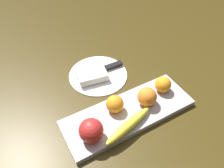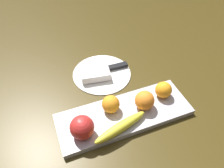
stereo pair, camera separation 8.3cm
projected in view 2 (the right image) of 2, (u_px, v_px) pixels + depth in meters
The scene contains 10 objects.
ground_plane at pixel (109, 114), 0.80m from camera, with size 2.40×2.40×0.00m, color #3C2F10.
fruit_tray at pixel (124, 115), 0.78m from camera, with size 0.47×0.16×0.02m, color #B6B4C2.
apple at pixel (82, 127), 0.69m from camera, with size 0.08×0.08×0.08m, color red.
banana at pixel (121, 127), 0.71m from camera, with size 0.20×0.03×0.03m, color yellow.
orange_near_apple at pixel (164, 90), 0.81m from camera, with size 0.06×0.06×0.06m, color orange.
orange_near_banana at pixel (145, 100), 0.77m from camera, with size 0.07×0.07×0.07m, color orange.
orange_center at pixel (110, 103), 0.76m from camera, with size 0.06×0.06×0.06m, color orange.
dinner_plate at pixel (102, 73), 0.94m from camera, with size 0.24×0.24×0.01m, color white.
folded_napkin at pixel (95, 72), 0.91m from camera, with size 0.12×0.10×0.03m, color white.
knife at pixel (114, 67), 0.95m from camera, with size 0.18×0.03×0.01m.
Camera 2 is at (0.17, 0.45, 0.64)m, focal length 35.88 mm.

